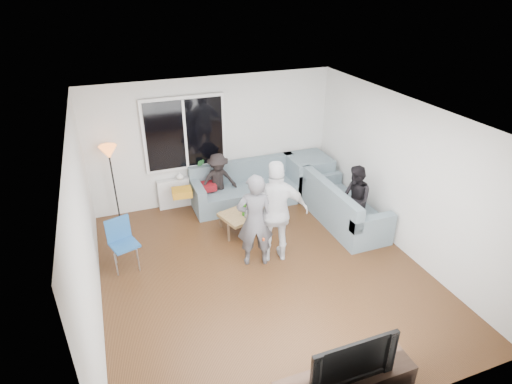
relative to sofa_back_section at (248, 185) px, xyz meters
name	(u,v)px	position (x,y,z in m)	size (l,w,h in m)	color
floor	(263,272)	(-0.55, -2.27, -0.45)	(5.00, 5.50, 0.04)	#56351C
ceiling	(265,115)	(-0.55, -2.27, 2.20)	(5.00, 5.50, 0.04)	white
wall_back	(214,140)	(-0.55, 0.50, 0.88)	(5.00, 0.04, 2.60)	silver
wall_front	(373,334)	(-0.55, -5.04, 0.88)	(5.00, 0.04, 2.60)	silver
wall_left	(84,234)	(-3.07, -2.27, 0.88)	(0.04, 5.50, 2.60)	silver
wall_right	(404,176)	(1.97, -2.27, 0.88)	(0.04, 5.50, 2.60)	silver
window_frame	(185,133)	(-1.15, 0.42, 1.12)	(1.62, 0.06, 1.47)	white
window_glass	(185,134)	(-1.15, 0.38, 1.12)	(1.50, 0.02, 1.35)	black
window_mullion	(185,134)	(-1.15, 0.37, 1.12)	(0.05, 0.03, 1.35)	white
radiator	(190,191)	(-1.15, 0.38, -0.11)	(1.30, 0.12, 0.62)	silver
potted_plant	(200,168)	(-0.91, 0.35, 0.39)	(0.21, 0.17, 0.39)	#26602B
vase	(180,176)	(-1.33, 0.35, 0.27)	(0.15, 0.15, 0.15)	white
sofa_back_section	(248,185)	(0.00, 0.00, 0.00)	(2.30, 0.85, 0.85)	slate
sofa_right_section	(345,203)	(1.47, -1.39, 0.00)	(0.85, 2.00, 0.85)	slate
sofa_corner	(308,175)	(1.39, 0.00, 0.00)	(0.85, 0.85, 0.85)	slate
cushion_yellow	(182,192)	(-1.38, -0.02, 0.09)	(0.38, 0.32, 0.14)	orange
cushion_red	(206,187)	(-0.86, 0.06, 0.09)	(0.36, 0.30, 0.13)	maroon
coffee_table	(250,220)	(-0.30, -0.98, -0.22)	(1.10, 0.60, 0.40)	tan
pitcher	(252,208)	(-0.29, -1.05, 0.06)	(0.17, 0.17, 0.17)	maroon
side_chair	(124,245)	(-2.60, -1.37, 0.01)	(0.40, 0.40, 0.86)	#215592
floor_lamp	(114,185)	(-2.60, 0.19, 0.36)	(0.32, 0.32, 1.56)	orange
player_left	(255,221)	(-0.58, -1.98, 0.38)	(0.59, 0.39, 1.62)	#4D4C51
player_right	(276,212)	(-0.21, -1.98, 0.46)	(1.04, 0.43, 1.78)	silver
spectator_right	(355,200)	(1.47, -1.69, 0.22)	(0.63, 0.49, 1.30)	black
spectator_back	(218,181)	(-0.62, 0.03, 0.17)	(0.77, 0.44, 1.19)	black
television	(349,356)	(-0.57, -4.77, 0.30)	(1.00, 0.13, 0.58)	black
bottle_d	(263,206)	(-0.09, -1.09, 0.08)	(0.07, 0.07, 0.22)	orange
bottle_c	(251,200)	(-0.22, -0.80, 0.08)	(0.07, 0.07, 0.22)	black
bottle_e	(265,199)	(0.04, -0.85, 0.08)	(0.07, 0.07, 0.20)	black
bottle_b	(244,210)	(-0.46, -1.10, 0.09)	(0.08, 0.08, 0.23)	#237916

